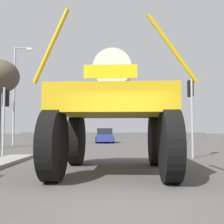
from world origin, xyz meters
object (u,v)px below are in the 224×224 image
at_px(streetlight_far_left, 15,91).
at_px(traffic_signal_near_right, 190,100).
at_px(sedan_ahead, 104,136).
at_px(traffic_signal_near_left, 5,107).
at_px(oversize_sprayer, 113,112).

bearing_deg(streetlight_far_left, traffic_signal_near_right, -38.59).
bearing_deg(streetlight_far_left, sedan_ahead, 32.65).
relative_size(sedan_ahead, traffic_signal_near_left, 1.19).
xyz_separation_m(traffic_signal_near_right, streetlight_far_left, (-12.55, 10.02, 1.88)).
xyz_separation_m(sedan_ahead, traffic_signal_near_left, (-4.62, -14.96, 1.87)).
height_order(sedan_ahead, traffic_signal_near_left, traffic_signal_near_left).
distance_m(traffic_signal_near_left, traffic_signal_near_right, 9.46).
bearing_deg(sedan_ahead, traffic_signal_near_left, 159.40).
distance_m(oversize_sprayer, traffic_signal_near_right, 6.06).
relative_size(traffic_signal_near_left, streetlight_far_left, 0.40).
height_order(traffic_signal_near_left, traffic_signal_near_right, traffic_signal_near_right).
bearing_deg(traffic_signal_near_right, traffic_signal_near_left, 179.95).
bearing_deg(streetlight_far_left, traffic_signal_near_left, -72.79).
height_order(oversize_sprayer, traffic_signal_near_left, oversize_sprayer).
xyz_separation_m(oversize_sprayer, streetlight_far_left, (-8.59, 14.52, 2.79)).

